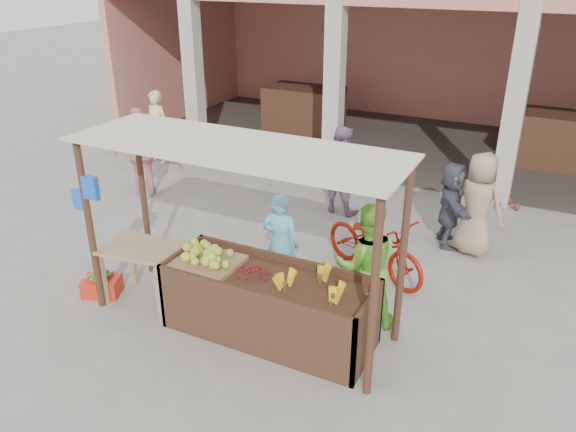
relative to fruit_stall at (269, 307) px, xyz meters
The scene contains 20 objects.
ground 0.64m from the fruit_stall, behind, with size 60.00×60.00×0.00m, color gray.
market_building 9.23m from the fruit_stall, 92.86° to the left, with size 14.40×6.40×4.20m.
fruit_stall is the anchor object (origin of this frame).
stall_awning 1.66m from the fruit_stall, behind, with size 4.09×1.35×2.39m.
banana_heap 0.87m from the fruit_stall, ahead, with size 1.03×0.56×0.19m, color yellow, non-canonical shape.
melon_tray 0.99m from the fruit_stall, behind, with size 0.80×0.69×0.21m.
berry_heap 0.52m from the fruit_stall, behind, with size 0.46×0.37×0.14m, color maroon.
side_table 1.88m from the fruit_stall, behind, with size 1.12×0.83×0.84m.
papaya_pile 1.94m from the fruit_stall, behind, with size 0.70×0.40×0.20m, color #42822A, non-canonical shape.
red_crate 2.56m from the fruit_stall, behind, with size 0.49×0.35×0.26m, color red.
plantain_bundle 2.55m from the fruit_stall, behind, with size 0.38×0.27×0.08m, color #5E8F34, non-canonical shape.
produce_sacks 5.92m from the fruit_stall, 68.29° to the left, with size 0.75×0.70×0.57m.
vendor_blue 1.10m from the fruit_stall, 108.97° to the left, with size 0.60×0.44×1.59m, color #6EC8F2.
vendor_green 1.33m from the fruit_stall, 38.81° to the left, with size 0.85×0.49×1.77m, color #6DC734.
motorcycle 2.11m from the fruit_stall, 70.96° to the left, with size 1.95×0.67×1.02m, color #9A1609.
shopper_b 5.29m from the fruit_stall, 146.11° to the left, with size 1.11×0.59×1.89m, color pink.
shopper_c 3.88m from the fruit_stall, 60.71° to the left, with size 0.90×0.58×1.86m, color #9E8264.
shopper_d 3.79m from the fruit_stall, 67.20° to the left, with size 1.39×0.57×1.50m, color #484855.
shopper_e 7.18m from the fruit_stall, 139.09° to the left, with size 0.64×0.48×1.72m, color #F4D58C.
shopper_f 4.03m from the fruit_stall, 99.23° to the left, with size 0.87×0.50×1.79m, color gray.
Camera 1 is at (3.31, -5.10, 4.31)m, focal length 35.00 mm.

